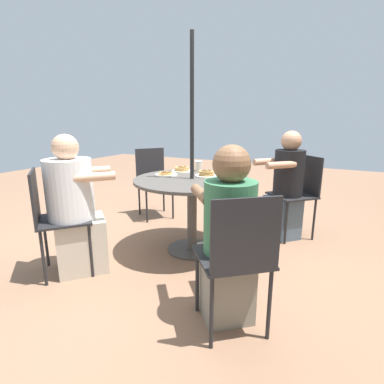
# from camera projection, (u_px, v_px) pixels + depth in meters

# --- Properties ---
(ground_plane) EXTENTS (12.00, 12.00, 0.00)m
(ground_plane) POSITION_uv_depth(u_px,v_px,m) (192.00, 249.00, 3.00)
(ground_plane) COLOR #8C664C
(patio_table) EXTENTS (1.10, 1.10, 0.72)m
(patio_table) POSITION_uv_depth(u_px,v_px,m) (192.00, 192.00, 2.85)
(patio_table) COLOR #4C4742
(patio_table) RESTS_ON ground
(umbrella_pole) EXTENTS (0.04, 0.04, 2.00)m
(umbrella_pole) POSITION_uv_depth(u_px,v_px,m) (192.00, 149.00, 2.76)
(umbrella_pole) COLOR black
(umbrella_pole) RESTS_ON ground
(patio_chair_north) EXTENTS (0.58, 0.58, 0.89)m
(patio_chair_north) POSITION_uv_depth(u_px,v_px,m) (237.00, 254.00, 1.72)
(patio_chair_north) COLOR #232326
(patio_chair_north) RESTS_ON ground
(diner_north) EXTENTS (0.58, 0.56, 1.14)m
(diner_north) POSITION_uv_depth(u_px,v_px,m) (228.00, 241.00, 1.87)
(diner_north) COLOR gray
(diner_north) RESTS_ON ground
(patio_chair_east) EXTENTS (0.58, 0.58, 0.89)m
(patio_chair_east) POSITION_uv_depth(u_px,v_px,m) (298.00, 190.00, 3.24)
(patio_chair_east) COLOR #232326
(patio_chair_east) RESTS_ON ground
(diner_east) EXTENTS (0.55, 0.54, 1.15)m
(diner_east) POSITION_uv_depth(u_px,v_px,m) (286.00, 189.00, 3.19)
(diner_east) COLOR slate
(diner_east) RESTS_ON ground
(patio_chair_south) EXTENTS (0.57, 0.57, 0.89)m
(patio_chair_south) POSITION_uv_depth(u_px,v_px,m) (153.00, 177.00, 3.94)
(patio_chair_south) COLOR #232326
(patio_chair_south) RESTS_ON ground
(patio_chair_west) EXTENTS (0.58, 0.58, 0.89)m
(patio_chair_west) POSITION_uv_depth(u_px,v_px,m) (53.00, 215.00, 2.42)
(patio_chair_west) COLOR #232326
(patio_chair_west) RESTS_ON ground
(diner_west) EXTENTS (0.61, 0.59, 1.16)m
(diner_west) POSITION_uv_depth(u_px,v_px,m) (75.00, 212.00, 2.48)
(diner_west) COLOR beige
(diner_west) RESTS_ON ground
(pancake_plate_a) EXTENTS (0.22, 0.22, 0.07)m
(pancake_plate_a) POSITION_uv_depth(u_px,v_px,m) (206.00, 174.00, 2.92)
(pancake_plate_a) COLOR silver
(pancake_plate_a) RESTS_ON patio_table
(pancake_plate_b) EXTENTS (0.22, 0.22, 0.06)m
(pancake_plate_b) POSITION_uv_depth(u_px,v_px,m) (182.00, 170.00, 3.18)
(pancake_plate_b) COLOR silver
(pancake_plate_b) RESTS_ON patio_table
(pancake_plate_c) EXTENTS (0.22, 0.22, 0.04)m
(pancake_plate_c) POSITION_uv_depth(u_px,v_px,m) (166.00, 174.00, 2.98)
(pancake_plate_c) COLOR silver
(pancake_plate_c) RESTS_ON patio_table
(syrup_bottle) EXTENTS (0.10, 0.07, 0.16)m
(syrup_bottle) POSITION_uv_depth(u_px,v_px,m) (242.00, 175.00, 2.68)
(syrup_bottle) COLOR brown
(syrup_bottle) RESTS_ON patio_table
(coffee_cup) EXTENTS (0.08, 0.08, 0.11)m
(coffee_cup) POSITION_uv_depth(u_px,v_px,m) (198.00, 166.00, 3.21)
(coffee_cup) COLOR beige
(coffee_cup) RESTS_ON patio_table
(drinking_glass_a) EXTENTS (0.06, 0.06, 0.11)m
(drinking_glass_a) POSITION_uv_depth(u_px,v_px,m) (233.00, 179.00, 2.52)
(drinking_glass_a) COLOR silver
(drinking_glass_a) RESTS_ON patio_table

